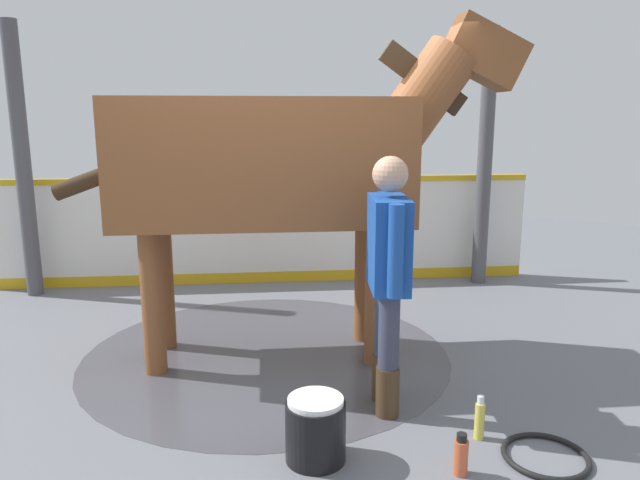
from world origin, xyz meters
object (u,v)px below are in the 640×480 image
wash_bucket (316,429)px  bottle_spray (461,456)px  hose_coil (545,456)px  horse (279,161)px  bottle_shampoo (480,419)px  handler (388,269)px

wash_bucket → bottle_spray: (0.27, -0.72, -0.07)m
wash_bucket → hose_coil: wash_bucket is taller
wash_bucket → bottle_spray: size_ratio=1.56×
horse → hose_coil: horse is taller
wash_bucket → bottle_shampoo: size_ratio=1.35×
bottle_spray → hose_coil: (0.38, -0.36, -0.09)m
wash_bucket → bottle_shampoo: wash_bucket is taller
handler → bottle_shampoo: size_ratio=6.02×
bottle_shampoo → handler: bearing=83.9°
handler → wash_bucket: 1.05m
handler → wash_bucket: (-0.74, 0.07, -0.74)m
bottle_shampoo → hose_coil: bottle_shampoo is taller
wash_bucket → handler: bearing=-5.5°
horse → handler: 1.28m
handler → wash_bucket: bearing=52.0°
handler → bottle_shampoo: handler is taller
bottle_spray → bottle_shampoo: bearing=2.6°
hose_coil → handler: bearing=85.0°
wash_bucket → bottle_shampoo: 0.98m
horse → handler: horse is taller
horse → bottle_spray: horse is taller
horse → bottle_shampoo: size_ratio=10.84×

